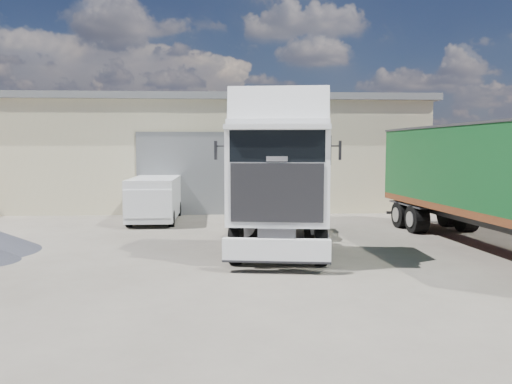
{
  "coord_description": "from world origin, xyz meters",
  "views": [
    {
      "loc": [
        -0.01,
        -11.76,
        2.89
      ],
      "look_at": [
        0.79,
        3.0,
        1.6
      ],
      "focal_mm": 35.0,
      "sensor_mm": 36.0,
      "label": 1
    }
  ],
  "objects": [
    {
      "name": "ground",
      "position": [
        0.0,
        0.0,
        0.0
      ],
      "size": [
        120.0,
        120.0,
        0.0
      ],
      "primitive_type": "plane",
      "color": "black",
      "rests_on": "ground"
    },
    {
      "name": "warehouse",
      "position": [
        -6.0,
        16.0,
        2.66
      ],
      "size": [
        30.6,
        12.6,
        5.42
      ],
      "color": "beige",
      "rests_on": "ground"
    },
    {
      "name": "tractor_unit",
      "position": [
        1.37,
        1.65,
        1.84
      ],
      "size": [
        3.35,
        6.82,
        4.38
      ],
      "rotation": [
        0.0,
        0.0,
        -0.14
      ],
      "color": "black",
      "rests_on": "ground"
    },
    {
      "name": "box_trailer",
      "position": [
        7.56,
        1.97,
        2.2
      ],
      "size": [
        3.17,
        10.98,
        3.6
      ],
      "rotation": [
        0.0,
        0.0,
        0.08
      ],
      "color": "#2D2D30",
      "rests_on": "ground"
    },
    {
      "name": "panel_van",
      "position": [
        -2.95,
        7.97,
        0.9
      ],
      "size": [
        1.82,
        4.29,
        1.74
      ],
      "rotation": [
        0.0,
        0.0,
        0.02
      ],
      "color": "black",
      "rests_on": "ground"
    }
  ]
}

